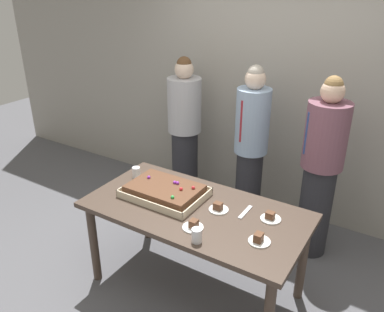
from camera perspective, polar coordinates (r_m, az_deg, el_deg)
The scene contains 14 objects.
ground_plane at distance 3.49m, azimuth 0.42°, elevation -18.35°, with size 12.00×12.00×0.00m, color #5B5B60.
interior_back_panel at distance 4.10m, azimuth 12.53°, elevation 11.66°, with size 8.00×0.12×3.00m, color #9E998E.
party_table at distance 3.07m, azimuth 0.46°, elevation -9.08°, with size 1.70×0.87×0.77m.
sheet_cake at distance 3.17m, azimuth -3.97°, elevation -5.06°, with size 0.63×0.45×0.12m.
plated_slice_near_left at distance 2.99m, azimuth 3.83°, elevation -7.52°, with size 0.15×0.15×0.07m.
plated_slice_near_right at distance 2.70m, azimuth 9.67°, elevation -11.83°, with size 0.15×0.15×0.07m.
plated_slice_far_left at distance 2.79m, azimuth 0.18°, elevation -10.07°, with size 0.15×0.15×0.07m.
plated_slice_far_right at distance 2.94m, azimuth 11.29°, elevation -8.70°, with size 0.15×0.15×0.06m.
drink_cup_nearest at distance 2.65m, azimuth 0.69°, elevation -11.42°, with size 0.07×0.07×0.10m, color white.
drink_cup_middle at distance 3.46m, azimuth -8.07°, elevation -2.40°, with size 0.07×0.07×0.10m, color white.
cake_server_utensil at distance 2.99m, azimuth 7.73°, elevation -8.05°, with size 0.03×0.20×0.01m, color silver.
person_serving_front at distance 3.59m, azimuth 18.17°, elevation -1.74°, with size 0.36×0.36×1.67m.
person_green_shirt_behind at distance 4.30m, azimuth -1.08°, elevation 3.68°, with size 0.36×0.36×1.65m.
person_striped_tie_right at distance 3.87m, azimuth 8.51°, elevation 1.29°, with size 0.32×0.32×1.66m.
Camera 1 is at (1.33, -2.18, 2.38)m, focal length 36.83 mm.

